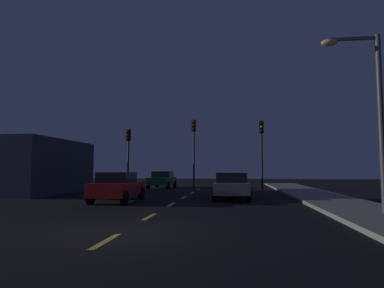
% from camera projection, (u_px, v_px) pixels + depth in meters
% --- Properties ---
extents(ground_plane, '(80.00, 80.00, 0.00)m').
position_uv_depth(ground_plane, '(174.00, 203.00, 15.38)').
color(ground_plane, black).
extents(sidewalk_curb_right, '(3.00, 40.00, 0.15)m').
position_uv_depth(sidewalk_curb_right, '(341.00, 204.00, 14.43)').
color(sidewalk_curb_right, gray).
rests_on(sidewalk_curb_right, ground_plane).
extents(lane_stripe_nearest, '(0.16, 1.60, 0.01)m').
position_uv_depth(lane_stripe_nearest, '(106.00, 241.00, 7.27)').
color(lane_stripe_nearest, '#EACC4C').
rests_on(lane_stripe_nearest, ground_plane).
extents(lane_stripe_second, '(0.16, 1.60, 0.01)m').
position_uv_depth(lane_stripe_second, '(150.00, 217.00, 11.03)').
color(lane_stripe_second, '#EACC4C').
rests_on(lane_stripe_second, ground_plane).
extents(lane_stripe_third, '(0.16, 1.60, 0.01)m').
position_uv_depth(lane_stripe_third, '(171.00, 205.00, 14.79)').
color(lane_stripe_third, '#EACC4C').
rests_on(lane_stripe_third, ground_plane).
extents(lane_stripe_fourth, '(0.16, 1.60, 0.01)m').
position_uv_depth(lane_stripe_fourth, '(184.00, 197.00, 18.54)').
color(lane_stripe_fourth, '#EACC4C').
rests_on(lane_stripe_fourth, ground_plane).
extents(lane_stripe_fifth, '(0.16, 1.60, 0.01)m').
position_uv_depth(lane_stripe_fifth, '(192.00, 193.00, 22.30)').
color(lane_stripe_fifth, '#EACC4C').
rests_on(lane_stripe_fifth, ground_plane).
extents(lane_stripe_sixth, '(0.16, 1.60, 0.01)m').
position_uv_depth(lane_stripe_sixth, '(198.00, 189.00, 26.06)').
color(lane_stripe_sixth, '#EACC4C').
rests_on(lane_stripe_sixth, ground_plane).
extents(traffic_signal_left, '(0.32, 0.38, 4.71)m').
position_uv_depth(traffic_signal_left, '(128.00, 147.00, 25.58)').
color(traffic_signal_left, '#2D2D30').
rests_on(traffic_signal_left, ground_plane).
extents(traffic_signal_center, '(0.32, 0.38, 5.37)m').
position_uv_depth(traffic_signal_center, '(194.00, 141.00, 24.96)').
color(traffic_signal_center, '#2D2D30').
rests_on(traffic_signal_center, ground_plane).
extents(traffic_signal_right, '(0.32, 0.38, 5.18)m').
position_uv_depth(traffic_signal_right, '(262.00, 142.00, 24.31)').
color(traffic_signal_right, black).
rests_on(traffic_signal_right, ground_plane).
extents(car_stopped_ahead, '(1.95, 4.00, 1.41)m').
position_uv_depth(car_stopped_ahead, '(231.00, 185.00, 17.61)').
color(car_stopped_ahead, gray).
rests_on(car_stopped_ahead, ground_plane).
extents(car_adjacent_lane, '(1.87, 4.02, 1.45)m').
position_uv_depth(car_adjacent_lane, '(118.00, 186.00, 16.16)').
color(car_adjacent_lane, '#B21919').
rests_on(car_adjacent_lane, ground_plane).
extents(car_oncoming_far, '(1.89, 4.34, 1.42)m').
position_uv_depth(car_oncoming_far, '(162.00, 179.00, 27.80)').
color(car_oncoming_far, '#0F4C2D').
rests_on(car_oncoming_far, ground_plane).
extents(street_lamp_right, '(1.97, 0.36, 6.24)m').
position_uv_depth(street_lamp_right, '(370.00, 104.00, 11.19)').
color(street_lamp_right, '#4C4C51').
rests_on(street_lamp_right, ground_plane).
extents(storefront_left, '(5.96, 7.89, 3.52)m').
position_uv_depth(storefront_left, '(26.00, 167.00, 21.92)').
color(storefront_left, '#333847').
rests_on(storefront_left, ground_plane).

